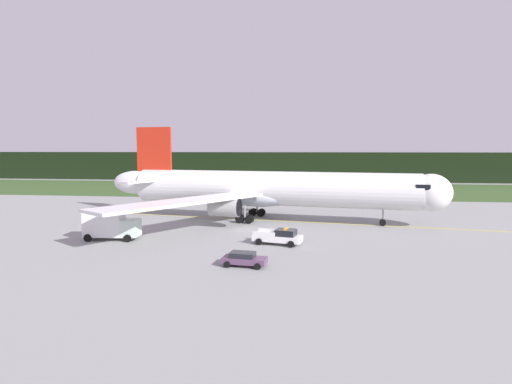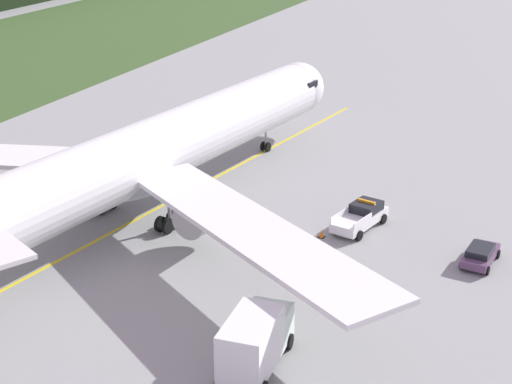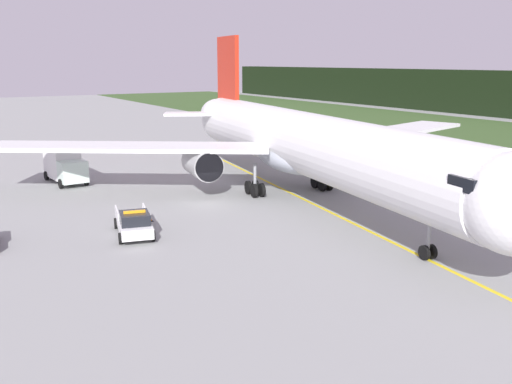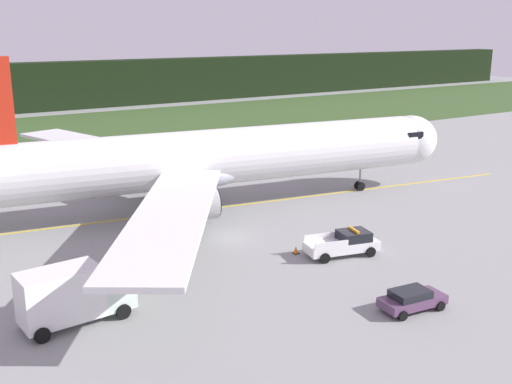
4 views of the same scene
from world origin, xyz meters
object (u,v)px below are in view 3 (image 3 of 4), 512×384
Objects in this scene: airliner at (302,144)px; ops_pickup_truck at (134,223)px; apron_cone at (149,217)px; catering_truck at (65,165)px.

airliner is 16.74m from ops_pickup_truck.
ops_pickup_truck is at bearing -36.75° from apron_cone.
catering_truck reaches higher than ops_pickup_truck.
apron_cone is at bearing 7.16° from catering_truck.
ops_pickup_truck is 0.89× the size of catering_truck.
catering_truck reaches higher than apron_cone.
airliner is 14.54m from apron_cone.
apron_cone is (17.23, 2.16, -1.50)m from catering_truck.
ops_pickup_truck reaches higher than apron_cone.
catering_truck is at bearing -172.84° from apron_cone.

